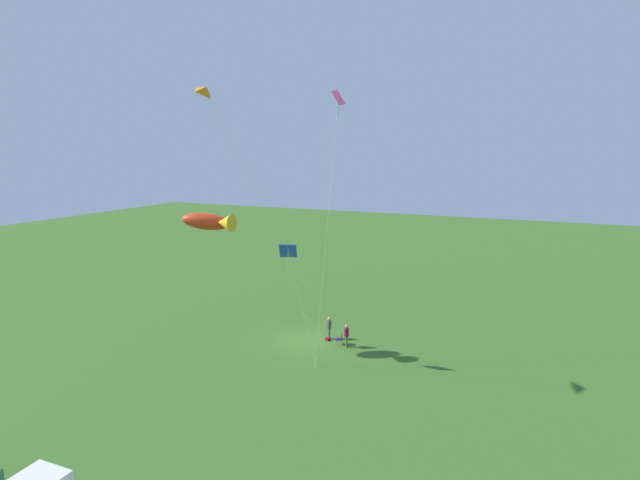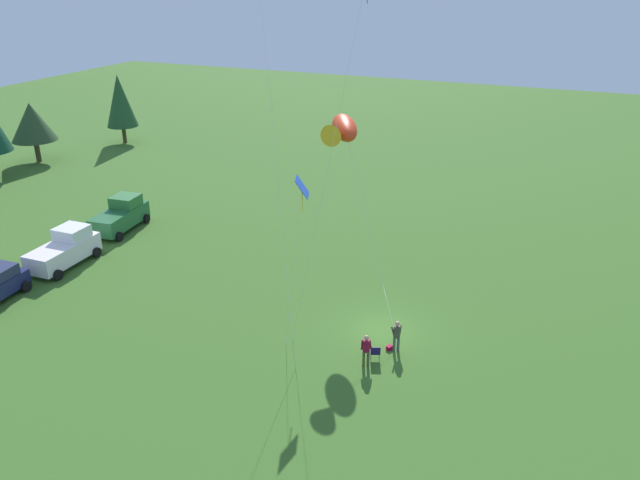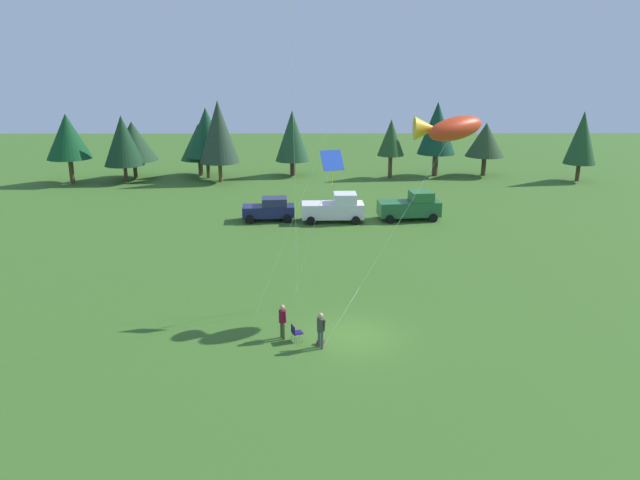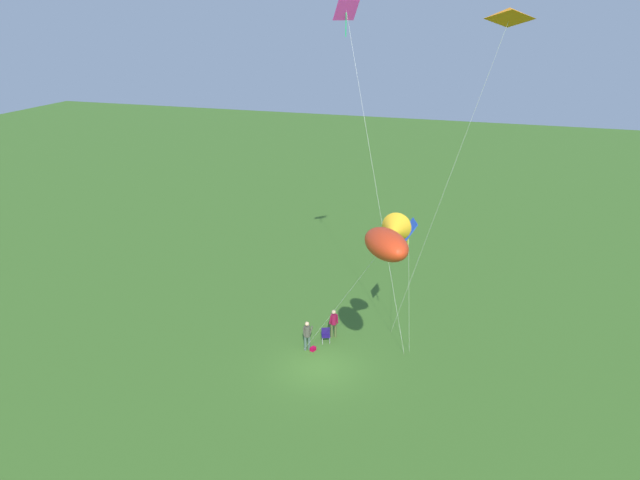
# 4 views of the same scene
# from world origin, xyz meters

# --- Properties ---
(ground_plane) EXTENTS (160.00, 160.00, 0.00)m
(ground_plane) POSITION_xyz_m (0.00, 0.00, 0.00)
(ground_plane) COLOR #386221
(person_kite_flyer) EXTENTS (0.49, 0.56, 1.74)m
(person_kite_flyer) POSITION_xyz_m (-1.59, -1.27, 1.02)
(person_kite_flyer) COLOR #3D5548
(person_kite_flyer) RESTS_ON ground
(folding_chair) EXTENTS (0.62, 0.62, 0.82)m
(folding_chair) POSITION_xyz_m (-2.78, -0.55, 0.49)
(folding_chair) COLOR #1D1250
(folding_chair) RESTS_ON ground
(person_spectator) EXTENTS (0.46, 0.53, 1.74)m
(person_spectator) POSITION_xyz_m (-3.41, -0.27, 1.02)
(person_spectator) COLOR #445228
(person_spectator) RESTS_ON ground
(backpack_on_grass) EXTENTS (0.38, 0.32, 0.22)m
(backpack_on_grass) POSITION_xyz_m (-1.60, -0.93, 0.11)
(backpack_on_grass) COLOR #9F062D
(backpack_on_grass) RESTS_ON ground
(kite_large_fish) EXTENTS (8.70, 7.26, 10.28)m
(kite_large_fish) POSITION_xyz_m (4.93, 4.33, 9.48)
(kite_large_fish) COLOR red
(kite_large_fish) RESTS_ON ground
(kite_diamond_blue) EXTENTS (2.80, 1.00, 8.36)m
(kite_diamond_blue) POSITION_xyz_m (-1.00, 4.16, 7.74)
(kite_diamond_blue) COLOR blue
(kite_diamond_blue) RESTS_ON ground
(kite_diamond_rainbow) EXTENTS (1.22, 4.26, 18.28)m
(kite_diamond_rainbow) POSITION_xyz_m (-2.89, 0.48, 17.21)
(kite_diamond_rainbow) COLOR #DB379F
(kite_diamond_rainbow) RESTS_ON ground
(kite_delta_orange) EXTENTS (7.76, 5.87, 18.12)m
(kite_delta_orange) POSITION_xyz_m (2.17, 7.90, 17.66)
(kite_delta_orange) COLOR orange
(kite_delta_orange) RESTS_ON ground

